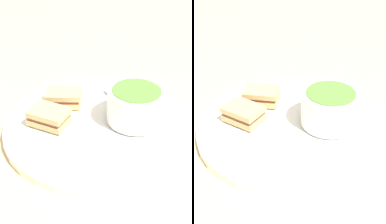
% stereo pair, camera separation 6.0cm
% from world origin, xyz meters
% --- Properties ---
extents(ground_plane, '(2.40, 2.40, 0.00)m').
position_xyz_m(ground_plane, '(0.00, 0.00, 0.00)').
color(ground_plane, '#D1B27F').
extents(plate, '(0.36, 0.36, 0.02)m').
position_xyz_m(plate, '(0.00, 0.00, 0.01)').
color(plate, white).
rests_on(plate, ground_plane).
extents(soup_bowl, '(0.11, 0.11, 0.07)m').
position_xyz_m(soup_bowl, '(0.06, 0.04, 0.05)').
color(soup_bowl, white).
rests_on(soup_bowl, plate).
extents(spoon, '(0.11, 0.04, 0.01)m').
position_xyz_m(spoon, '(-0.02, 0.10, 0.03)').
color(spoon, silver).
rests_on(spoon, plate).
extents(sandwich_half_near, '(0.09, 0.08, 0.03)m').
position_xyz_m(sandwich_half_near, '(-0.09, 0.02, 0.04)').
color(sandwich_half_near, tan).
rests_on(sandwich_half_near, plate).
extents(sandwich_half_far, '(0.08, 0.06, 0.03)m').
position_xyz_m(sandwich_half_far, '(-0.07, -0.06, 0.04)').
color(sandwich_half_far, tan).
rests_on(sandwich_half_far, plate).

